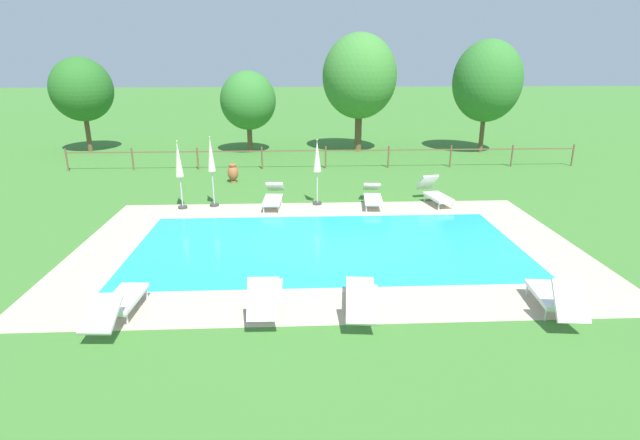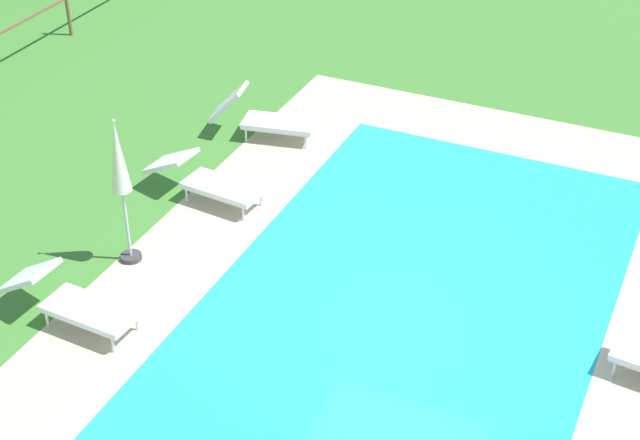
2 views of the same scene
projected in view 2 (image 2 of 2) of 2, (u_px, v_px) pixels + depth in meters
ground_plane at (391, 328)px, 13.15m from camera, size 160.00×160.00×0.00m
pool_deck_paving at (391, 328)px, 13.15m from camera, size 13.83×8.57×0.01m
swimming_pool_water at (391, 328)px, 13.15m from camera, size 10.59×5.32×0.01m
pool_coping_rim at (391, 328)px, 13.14m from camera, size 11.07×5.80×0.01m
sun_lounger_north_near_steps at (208, 180)px, 15.72m from camera, size 0.80×2.12×0.72m
sun_lounger_north_far at (72, 301)px, 13.07m from camera, size 0.71×2.07×0.78m
sun_lounger_south_near_corner at (264, 117)px, 17.48m from camera, size 0.97×1.99×0.95m
patio_umbrella_closed_row_mid_west at (119, 167)px, 13.62m from camera, size 0.32×0.32×2.34m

